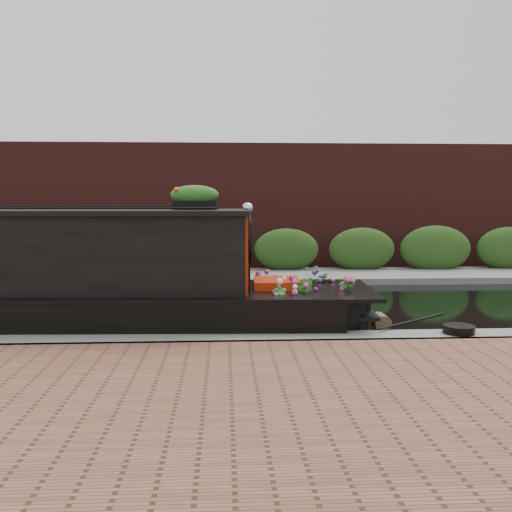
{
  "coord_description": "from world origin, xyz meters",
  "views": [
    {
      "loc": [
        0.21,
        -11.51,
        2.3
      ],
      "look_at": [
        0.82,
        -0.6,
        1.16
      ],
      "focal_mm": 40.0,
      "sensor_mm": 36.0,
      "label": 1
    }
  ],
  "objects": [
    {
      "name": "near_bank_pavers",
      "position": [
        0.0,
        -7.0,
        0.0
      ],
      "size": [
        40.0,
        7.0,
        0.5
      ],
      "primitive_type": "cube",
      "color": "brown",
      "rests_on": "ground"
    },
    {
      "name": "far_hedge",
      "position": [
        0.0,
        5.1,
        0.0
      ],
      "size": [
        40.0,
        1.1,
        2.8
      ],
      "primitive_type": "cube",
      "color": "#244617",
      "rests_on": "ground"
    },
    {
      "name": "rope_fender",
      "position": [
        2.91,
        -1.99,
        0.14
      ],
      "size": [
        0.29,
        0.38,
        0.29
      ],
      "primitive_type": "cylinder",
      "rotation": [
        1.57,
        0.0,
        0.0
      ],
      "color": "brown",
      "rests_on": "ground"
    },
    {
      "name": "far_brick_wall",
      "position": [
        0.0,
        7.2,
        0.0
      ],
      "size": [
        40.0,
        1.0,
        8.0
      ],
      "primitive_type": "cube",
      "color": "#4C1C19",
      "rests_on": "ground"
    },
    {
      "name": "near_bank_coping",
      "position": [
        0.0,
        -3.3,
        0.0
      ],
      "size": [
        40.0,
        0.6,
        0.5
      ],
      "primitive_type": "cube",
      "color": "slate",
      "rests_on": "ground"
    },
    {
      "name": "narrowboat",
      "position": [
        -3.35,
        -1.99,
        0.8
      ],
      "size": [
        11.56,
        2.48,
        2.7
      ],
      "rotation": [
        0.0,
        0.0,
        -0.04
      ],
      "color": "black",
      "rests_on": "ground"
    },
    {
      "name": "ground",
      "position": [
        0.0,
        0.0,
        0.0
      ],
      "size": [
        80.0,
        80.0,
        0.0
      ],
      "primitive_type": "plane",
      "color": "black",
      "rests_on": "ground"
    },
    {
      "name": "coiled_mooring_rope",
      "position": [
        3.74,
        -3.28,
        0.31
      ],
      "size": [
        0.47,
        0.47,
        0.12
      ],
      "primitive_type": "cylinder",
      "color": "black",
      "rests_on": "near_bank_coping"
    },
    {
      "name": "far_bank_path",
      "position": [
        0.0,
        4.2,
        0.0
      ],
      "size": [
        40.0,
        2.4,
        0.34
      ],
      "primitive_type": "cube",
      "color": "slate",
      "rests_on": "ground"
    }
  ]
}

